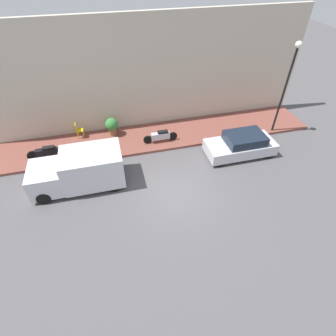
% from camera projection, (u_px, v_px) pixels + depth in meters
% --- Properties ---
extents(ground_plane, '(60.00, 60.00, 0.00)m').
position_uv_depth(ground_plane, '(176.00, 192.00, 13.15)').
color(ground_plane, '#514F51').
extents(sidewalk, '(3.06, 19.97, 0.16)m').
position_uv_depth(sidewalk, '(155.00, 136.00, 16.62)').
color(sidewalk, brown).
rests_on(sidewalk, ground_plane).
extents(building_facade, '(0.30, 19.97, 6.77)m').
position_uv_depth(building_facade, '(148.00, 75.00, 15.64)').
color(building_facade, beige).
rests_on(building_facade, ground_plane).
extents(parked_car, '(1.75, 3.94, 1.32)m').
position_uv_depth(parked_car, '(241.00, 145.00, 15.02)').
color(parked_car, silver).
rests_on(parked_car, ground_plane).
extents(delivery_van, '(2.00, 4.48, 1.90)m').
position_uv_depth(delivery_van, '(79.00, 170.00, 12.91)').
color(delivery_van, silver).
rests_on(delivery_van, ground_plane).
extents(motorcycle_black, '(0.30, 2.13, 0.80)m').
position_uv_depth(motorcycle_black, '(47.00, 152.00, 14.54)').
color(motorcycle_black, black).
rests_on(motorcycle_black, sidewalk).
extents(scooter_silver, '(0.30, 2.09, 0.73)m').
position_uv_depth(scooter_silver, '(161.00, 136.00, 15.82)').
color(scooter_silver, '#B7B7BF').
rests_on(scooter_silver, sidewalk).
extents(streetlamp, '(0.36, 0.36, 5.43)m').
position_uv_depth(streetlamp, '(289.00, 76.00, 14.63)').
color(streetlamp, black).
rests_on(streetlamp, sidewalk).
extents(potted_plant, '(0.78, 0.78, 1.14)m').
position_uv_depth(potted_plant, '(112.00, 125.00, 16.20)').
color(potted_plant, brown).
rests_on(potted_plant, sidewalk).
extents(cafe_chair, '(0.40, 0.40, 0.98)m').
position_uv_depth(cafe_chair, '(78.00, 129.00, 16.06)').
color(cafe_chair, yellow).
rests_on(cafe_chair, sidewalk).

